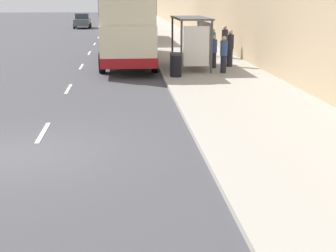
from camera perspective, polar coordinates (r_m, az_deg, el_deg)
ground_plane at (r=11.51m, az=-16.37°, el=-3.24°), size 220.00×220.00×0.00m
pavement at (r=49.53m, az=-0.51°, el=11.36°), size 5.00×93.00×0.14m
lane_mark_0 at (r=13.18m, az=-14.99°, el=-0.76°), size 0.12×2.00×0.01m
lane_mark_1 at (r=19.27m, az=-12.05°, el=4.44°), size 0.12×2.00×0.01m
lane_mark_2 at (r=25.47m, az=-10.51°, el=7.13°), size 0.12×2.00×0.01m
lane_mark_3 at (r=31.72m, az=-9.57°, el=8.76°), size 0.12×2.00×0.01m
lane_mark_4 at (r=37.98m, az=-8.94°, el=9.85°), size 0.12×2.00×0.01m
lane_mark_5 at (r=44.26m, az=-8.48°, el=10.63°), size 0.12×2.00×0.01m
lane_mark_6 at (r=50.55m, az=-8.14°, el=11.22°), size 0.12×2.00×0.01m
bus_shelter at (r=23.41m, az=3.32°, el=11.26°), size 1.60×4.20×2.48m
double_decker_bus_near at (r=26.44m, az=-5.05°, el=12.59°), size 2.85×11.41×4.30m
double_decker_bus_ahead at (r=40.53m, az=-5.53°, el=13.53°), size 2.85×10.31×4.30m
car_0 at (r=58.16m, az=-10.40°, el=12.50°), size 1.95×3.86×1.74m
pedestrian_at_shelter at (r=24.28m, az=7.56°, el=9.43°), size 0.37×0.37×1.85m
pedestrian_1 at (r=22.11m, az=6.80°, el=8.68°), size 0.34×0.34×1.71m
pedestrian_2 at (r=23.66m, az=5.61°, el=9.04°), size 0.32×0.32×1.61m
pedestrian_3 at (r=27.78m, az=6.92°, el=10.20°), size 0.37×0.37×1.86m
pedestrian_4 at (r=28.47m, az=5.49°, el=10.14°), size 0.33×0.33×1.64m
litter_bin at (r=20.94m, az=0.96°, el=7.47°), size 0.55×0.55×1.05m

